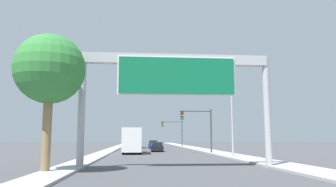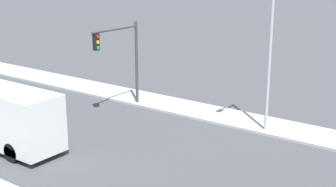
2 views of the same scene
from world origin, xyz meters
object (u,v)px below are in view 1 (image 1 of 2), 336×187
object	(u,v)px
traffic_light_mid_block	(175,129)
street_lamp_right	(229,103)
car_near_right	(134,146)
car_far_left	(157,147)
sign_gantry	(177,78)
palm_tree_foreground	(50,70)
truck_box_secondary	(132,141)
traffic_light_near_intersection	(201,123)
car_mid_center	(153,145)
truck_box_primary	(135,140)

from	to	relation	value
traffic_light_mid_block	street_lamp_right	xyz separation A→B (m)	(1.44, -39.69, 1.56)
car_near_right	car_far_left	xyz separation A→B (m)	(3.50, -7.87, -0.00)
sign_gantry	palm_tree_foreground	distance (m)	8.34
truck_box_secondary	traffic_light_near_intersection	xyz separation A→B (m)	(8.87, -1.17, 2.26)
car_mid_center	street_lamp_right	bearing A→B (deg)	-77.93
car_far_left	traffic_light_mid_block	size ratio (longest dim) A/B	0.72
sign_gantry	palm_tree_foreground	bearing A→B (deg)	-162.32
car_mid_center	street_lamp_right	xyz separation A→B (m)	(6.59, -30.84, 4.83)
car_near_right	street_lamp_right	world-z (taller)	street_lamp_right
truck_box_primary	street_lamp_right	bearing A→B (deg)	-73.64
car_far_left	sign_gantry	bearing A→B (deg)	-90.00
car_mid_center	traffic_light_mid_block	xyz separation A→B (m)	(5.16, 8.85, 3.27)
car_mid_center	traffic_light_mid_block	world-z (taller)	traffic_light_mid_block
car_near_right	car_far_left	size ratio (longest dim) A/B	1.04
car_mid_center	palm_tree_foreground	bearing A→B (deg)	-100.28
car_near_right	street_lamp_right	distance (m)	26.71
truck_box_primary	car_near_right	bearing A→B (deg)	-90.00
traffic_light_mid_block	car_far_left	bearing A→B (deg)	-102.47
car_near_right	truck_box_secondary	distance (m)	13.42
car_mid_center	truck_box_secondary	distance (m)	20.31
traffic_light_mid_block	street_lamp_right	distance (m)	39.75
car_far_left	car_mid_center	xyz separation A→B (m)	(0.00, 14.47, 0.06)
car_mid_center	traffic_light_near_intersection	world-z (taller)	traffic_light_near_intersection
truck_box_primary	traffic_light_mid_block	bearing A→B (deg)	31.53
traffic_light_near_intersection	palm_tree_foreground	world-z (taller)	palm_tree_foreground
traffic_light_mid_block	car_mid_center	bearing A→B (deg)	-120.22
car_near_right	street_lamp_right	size ratio (longest dim) A/B	0.46
car_mid_center	truck_box_primary	distance (m)	5.06
car_far_left	traffic_light_near_intersection	world-z (taller)	traffic_light_near_intersection
truck_box_primary	street_lamp_right	xyz separation A→B (m)	(10.09, -34.38, 3.96)
traffic_light_mid_block	car_near_right	bearing A→B (deg)	-119.26
car_near_right	truck_box_primary	xyz separation A→B (m)	(-0.00, 10.14, 0.93)
car_far_left	truck_box_primary	xyz separation A→B (m)	(-3.50, 18.01, 0.94)
traffic_light_mid_block	street_lamp_right	size ratio (longest dim) A/B	0.61
truck_box_primary	traffic_light_near_intersection	bearing A→B (deg)	-70.24
truck_box_primary	traffic_light_near_intersection	world-z (taller)	traffic_light_near_intersection
truck_box_secondary	palm_tree_foreground	world-z (taller)	palm_tree_foreground
palm_tree_foreground	car_far_left	bearing A→B (deg)	74.85
truck_box_primary	truck_box_secondary	distance (m)	23.52
car_near_right	traffic_light_near_intersection	size ratio (longest dim) A/B	0.76
car_far_left	palm_tree_foreground	xyz separation A→B (m)	(-7.94, -29.32, 5.42)
car_far_left	truck_box_secondary	bearing A→B (deg)	-122.43
street_lamp_right	car_near_right	bearing A→B (deg)	112.60
car_mid_center	traffic_light_near_intersection	distance (m)	22.05
car_far_left	car_near_right	bearing A→B (deg)	113.97
sign_gantry	car_near_right	size ratio (longest dim) A/B	3.06
car_near_right	palm_tree_foreground	world-z (taller)	palm_tree_foreground
car_near_right	traffic_light_near_intersection	xyz separation A→B (m)	(8.87, -14.55, 3.26)
sign_gantry	car_far_left	world-z (taller)	sign_gantry
sign_gantry	traffic_light_mid_block	world-z (taller)	sign_gantry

